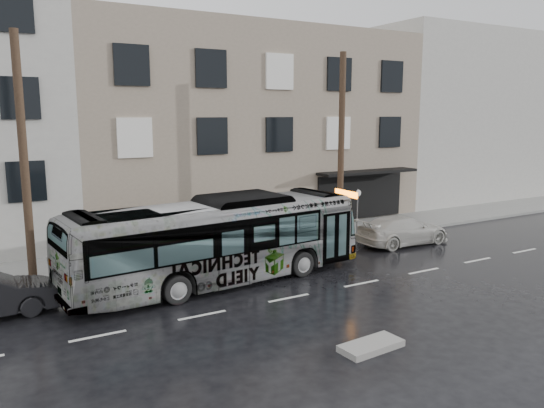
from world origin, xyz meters
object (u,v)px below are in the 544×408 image
Objects in this scene: utility_pole_front at (341,148)px; utility_pole_rear at (24,160)px; bus at (218,241)px; white_sedan at (403,230)px; sign_post at (357,213)px.

utility_pole_front and utility_pole_rear have the same top height.
utility_pole_front is 14.00m from utility_pole_rear.
utility_pole_rear is 7.45m from bus.
utility_pole_front is 1.00× the size of utility_pole_rear.
utility_pole_rear is (-14.00, 0.00, 0.00)m from utility_pole_front.
white_sedan is (10.21, 1.01, -0.92)m from bus.
utility_pole_front reaches higher than sign_post.
utility_pole_front is at bearing 49.86° from white_sedan.
utility_pole_rear is 0.78× the size of bus.
white_sedan is at bearing -59.54° from sign_post.
bus reaches higher than white_sedan.
white_sedan is (1.19, -2.03, -0.65)m from sign_post.
bus is at bearing -161.35° from sign_post.
utility_pole_rear reaches higher than white_sedan.
sign_post is at bearing 31.84° from white_sedan.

